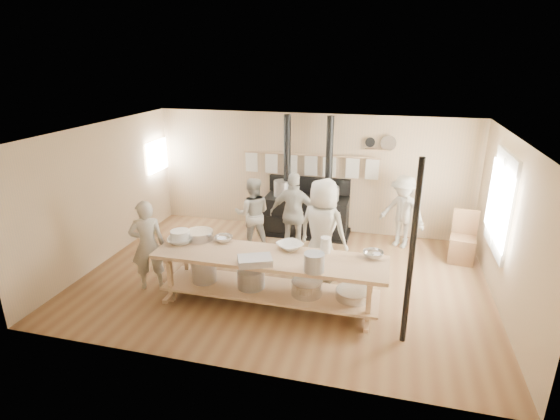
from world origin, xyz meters
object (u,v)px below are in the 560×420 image
(roasting_pan, at_px, (255,261))
(cook_by_window, at_px, (403,212))
(stove, at_px, (306,212))
(prep_table, at_px, (269,275))
(cook_right, at_px, (294,214))
(chair, at_px, (462,247))
(cook_center, at_px, (322,230))
(cook_left, at_px, (253,214))
(cook_far_left, at_px, (148,245))

(roasting_pan, bearing_deg, cook_by_window, 56.13)
(stove, bearing_deg, roasting_pan, -91.98)
(prep_table, xyz_separation_m, roasting_pan, (-0.11, -0.33, 0.38))
(stove, distance_m, cook_right, 1.10)
(cook_by_window, bearing_deg, chair, 7.48)
(cook_right, relative_size, roasting_pan, 3.36)
(roasting_pan, bearing_deg, cook_center, 60.94)
(cook_right, bearing_deg, cook_center, 126.06)
(prep_table, xyz_separation_m, cook_center, (0.66, 1.07, 0.39))
(cook_left, height_order, cook_right, cook_right)
(cook_center, bearing_deg, stove, -52.97)
(cook_far_left, relative_size, chair, 1.58)
(chair, bearing_deg, cook_far_left, -146.70)
(cook_far_left, bearing_deg, cook_left, -149.18)
(cook_right, distance_m, roasting_pan, 2.29)
(cook_left, height_order, chair, cook_left)
(cook_far_left, distance_m, cook_right, 2.82)
(cook_left, xyz_separation_m, cook_center, (1.56, -0.93, 0.17))
(stove, distance_m, cook_left, 1.38)
(stove, relative_size, cook_by_window, 1.72)
(stove, distance_m, cook_center, 2.10)
(cook_right, distance_m, chair, 3.27)
(cook_far_left, bearing_deg, prep_table, 151.33)
(chair, bearing_deg, prep_table, -133.71)
(cook_left, height_order, cook_center, cook_center)
(chair, bearing_deg, cook_by_window, 168.34)
(chair, xyz_separation_m, roasting_pan, (-3.28, -2.75, 0.61))
(cook_center, relative_size, cook_by_window, 1.21)
(stove, height_order, cook_center, stove)
(cook_right, bearing_deg, cook_by_window, -158.40)
(cook_left, height_order, cook_by_window, cook_by_window)
(cook_by_window, xyz_separation_m, chair, (1.14, -0.43, -0.46))
(cook_far_left, height_order, cook_by_window, cook_far_left)
(cook_far_left, height_order, chair, cook_far_left)
(prep_table, distance_m, chair, 3.99)
(prep_table, relative_size, roasting_pan, 7.30)
(stove, height_order, roasting_pan, stove)
(stove, bearing_deg, cook_left, -131.34)
(prep_table, xyz_separation_m, chair, (3.16, 2.42, -0.23))
(prep_table, bearing_deg, cook_right, 90.97)
(cook_far_left, relative_size, cook_center, 0.85)
(stove, relative_size, prep_table, 0.72)
(prep_table, bearing_deg, cook_far_left, 179.18)
(prep_table, xyz_separation_m, cook_left, (-0.90, 2.00, 0.23))
(cook_far_left, xyz_separation_m, roasting_pan, (1.98, -0.36, 0.13))
(prep_table, bearing_deg, roasting_pan, -108.96)
(cook_center, bearing_deg, chair, -133.14)
(cook_left, relative_size, cook_by_window, 0.99)
(cook_by_window, bearing_deg, roasting_pan, -95.92)
(cook_by_window, relative_size, chair, 1.53)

